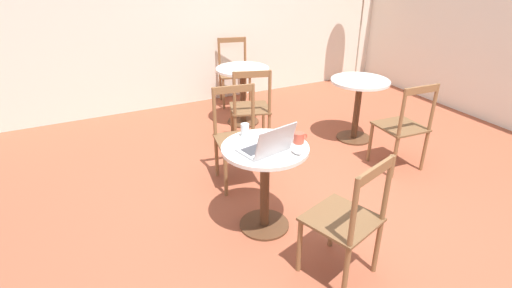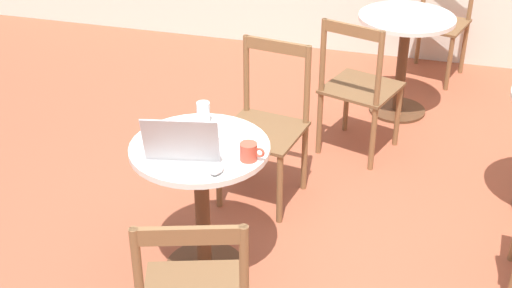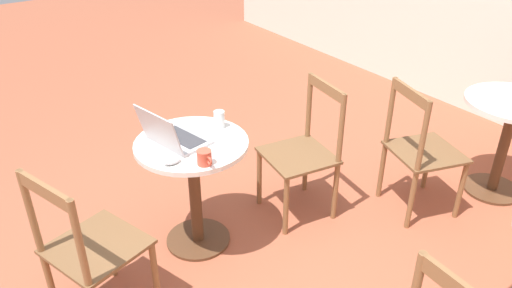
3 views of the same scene
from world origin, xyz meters
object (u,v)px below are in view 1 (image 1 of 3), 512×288
cafe_table_far (243,83)px  chair_near_back (238,138)px  cafe_table_mid (358,96)px  drinking_glass (245,130)px  chair_far_front (250,109)px  chair_near_front (347,221)px  chair_far_back (234,72)px  mouse (296,151)px  mug (299,138)px  cafe_table_near (265,169)px  laptop (267,146)px  chair_mid_front (403,127)px

cafe_table_far → chair_near_back: (-0.66, -1.33, -0.08)m
cafe_table_mid → drinking_glass: 2.03m
cafe_table_far → drinking_glass: 2.07m
cafe_table_mid → drinking_glass: bearing=-156.3°
cafe_table_mid → chair_far_front: chair_far_front is taller
chair_near_front → chair_far_back: bearing=78.3°
mouse → drinking_glass: (-0.22, 0.43, 0.04)m
mug → cafe_table_near: bearing=167.2°
cafe_table_near → chair_far_back: bearing=71.1°
cafe_table_near → cafe_table_mid: (1.78, 1.04, 0.00)m
chair_near_back → chair_far_front: size_ratio=1.00×
cafe_table_near → chair_near_front: size_ratio=0.79×
cafe_table_near → cafe_table_far: (0.78, 2.11, 0.00)m
cafe_table_near → chair_far_front: bearing=68.6°
chair_near_back → laptop: size_ratio=2.37×
cafe_table_mid → mouse: bearing=-142.6°
laptop → cafe_table_near: bearing=68.5°
chair_near_back → laptop: laptop is taller
cafe_table_mid → chair_far_front: 1.28m
cafe_table_far → chair_far_front: 0.72m
chair_mid_front → mug: (-1.47, -0.32, 0.32)m
laptop → drinking_glass: 0.33m
drinking_glass → chair_far_back: bearing=68.4°
chair_far_front → chair_far_back: bearing=73.6°
chair_far_back → cafe_table_far: bearing=-105.2°
chair_near_back → mouse: size_ratio=9.43×
laptop → chair_mid_front: bearing=11.4°
chair_far_front → laptop: size_ratio=2.37×
chair_mid_front → laptop: laptop is taller
chair_mid_front → chair_far_front: bearing=135.1°
chair_near_back → chair_far_back: 2.27m
cafe_table_far → mug: bearing=-103.3°
cafe_table_near → chair_far_front: 1.54m
cafe_table_mid → chair_far_front: size_ratio=0.79×
cafe_table_mid → chair_near_front: bearing=-130.9°
chair_near_back → laptop: (-0.16, -0.87, 0.33)m
cafe_table_near → mouse: size_ratio=7.45×
cafe_table_mid → chair_near_back: 1.68m
cafe_table_mid → cafe_table_far: same height
chair_near_front → drinking_glass: 1.07m
cafe_table_near → mug: mug is taller
chair_far_back → mug: (-0.72, -2.93, 0.32)m
chair_far_back → drinking_glass: size_ratio=8.68×
chair_far_back → mug: bearing=-103.8°
chair_mid_front → chair_far_front: 1.65m
cafe_table_near → mouse: bearing=-52.6°
chair_near_back → mug: bearing=-80.2°
cafe_table_mid → chair_near_front: size_ratio=0.79×
cafe_table_far → laptop: (-0.81, -2.20, 0.25)m
chair_far_front → drinking_glass: bearing=-117.4°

